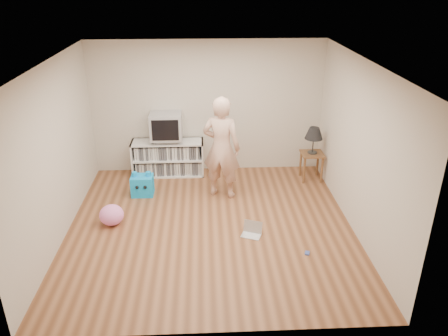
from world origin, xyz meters
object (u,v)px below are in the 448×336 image
side_table (312,159)px  plush_pink (112,215)px  dvd_deck (167,140)px  media_unit (168,158)px  table_lamp (314,134)px  laptop (252,231)px  plush_blue (142,185)px  person (221,148)px  crt_tv (166,126)px

side_table → plush_pink: size_ratio=1.42×
dvd_deck → media_unit: bearing=90.0°
media_unit → table_lamp: bearing=-7.9°
table_lamp → laptop: bearing=-125.3°
media_unit → plush_pink: bearing=-112.7°
table_lamp → plush_blue: (-3.20, -0.50, -0.75)m
side_table → laptop: 2.37m
dvd_deck → person: (1.02, -0.95, 0.19)m
laptop → plush_pink: (-2.22, 0.42, 0.11)m
dvd_deck → plush_pink: size_ratio=1.16×
side_table → plush_blue: side_table is taller
dvd_deck → side_table: size_ratio=0.82×
crt_tv → person: (1.02, -0.95, -0.10)m
media_unit → plush_pink: (-0.79, -1.88, -0.19)m
crt_tv → side_table: bearing=-7.5°
table_lamp → laptop: table_lamp is taller
media_unit → dvd_deck: size_ratio=3.11×
crt_tv → plush_blue: bearing=-115.5°
dvd_deck → laptop: (1.43, -2.28, -0.68)m
dvd_deck → plush_pink: bearing=-112.9°
side_table → plush_blue: 3.25m
laptop → plush_blue: (-1.85, 1.41, 0.14)m
dvd_deck → side_table: dvd_deck is taller
plush_pink → person: bearing=26.7°
dvd_deck → plush_blue: size_ratio=1.00×
plush_blue → crt_tv: bearing=65.1°
side_table → crt_tv: bearing=172.5°
dvd_deck → laptop: bearing=-57.8°
table_lamp → person: size_ratio=0.28×
media_unit → table_lamp: 2.87m
dvd_deck → person: bearing=-43.0°
media_unit → laptop: media_unit is taller
crt_tv → plush_pink: 2.19m
media_unit → person: person is taller
person → plush_blue: 1.61m
table_lamp → person: 1.86m
side_table → laptop: side_table is taller
person → side_table: bearing=-142.7°
table_lamp → laptop: 2.50m
plush_blue → person: bearing=-2.8°
media_unit → crt_tv: size_ratio=2.33×
side_table → person: bearing=-161.7°
crt_tv → person: person is taller
plush_pink → laptop: bearing=-10.6°
table_lamp → plush_blue: bearing=-171.1°
table_lamp → person: person is taller
side_table → laptop: size_ratio=1.54×
crt_tv → table_lamp: (2.79, -0.37, -0.08)m
media_unit → crt_tv: 0.67m
crt_tv → person: 1.40m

